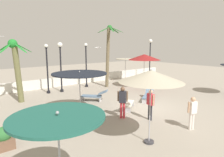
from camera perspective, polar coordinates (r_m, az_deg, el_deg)
The scene contains 21 objects.
ground_plane at distance 12.73m, azimuth 9.42°, elevation -8.20°, with size 56.00×56.00×0.00m, color #9E9384.
boundary_wall at distance 20.01m, azimuth -11.03°, elevation -0.46°, with size 25.20×0.30×0.83m, color silver.
patio_umbrella_0 at distance 7.58m, azimuth 11.32°, elevation 0.57°, with size 2.51×2.51×2.99m.
patio_umbrella_1 at distance 4.76m, azimuth -15.49°, elevation -12.91°, with size 2.18×2.18×2.41m.
patio_umbrella_2 at distance 17.86m, azimuth 9.41°, elevation 6.14°, with size 2.89×2.89×3.13m.
patio_umbrella_4 at distance 10.72m, azimuth -9.45°, elevation 0.90°, with size 2.96×2.96×2.51m.
patio_umbrella_5 at distance 21.24m, azimuth 3.95°, elevation 5.26°, with size 2.08×2.08×2.53m.
palm_tree_0 at distance 18.26m, azimuth -1.07°, elevation 8.51°, with size 2.50×2.30×5.71m.
palm_tree_1 at distance 14.53m, azimuth -26.14°, elevation 3.83°, with size 2.22×2.24×4.28m.
lamp_post_0 at distance 16.50m, azimuth -18.37°, elevation 3.27°, with size 0.30×0.30×3.98m.
lamp_post_1 at distance 18.33m, azimuth -7.55°, elevation 4.48°, with size 0.31×0.31×4.07m.
lamp_post_2 at distance 16.65m, azimuth -14.78°, elevation 5.45°, with size 0.42×0.42×4.12m.
lamp_post_3 at distance 23.31m, azimuth 11.05°, elevation 7.54°, with size 0.43×0.43×4.57m.
lounge_chair_0 at distance 11.91m, azimuth 4.50°, elevation -7.33°, with size 1.82×1.56×0.83m.
lounge_chair_1 at distance 14.18m, azimuth 10.49°, elevation -4.73°, with size 1.89×1.47×0.84m.
lounge_chair_2 at distance 13.80m, azimuth -5.13°, elevation -4.94°, with size 1.65×1.74×0.82m.
guest_0 at distance 9.83m, azimuth 22.38°, elevation -8.49°, with size 0.55×0.31×1.56m.
guest_1 at distance 10.44m, azimuth 3.12°, elevation -6.05°, with size 0.42×0.43×1.73m.
guest_2 at distance 10.41m, azimuth 11.13°, elevation -6.66°, with size 0.32×0.55×1.63m.
seagull_2 at distance 18.17m, azimuth -4.39°, elevation 8.98°, with size 0.38×1.33×0.14m.
planter at distance 8.77m, azimuth -29.13°, elevation -15.10°, with size 0.70×0.70×0.85m.
Camera 1 is at (-9.06, -8.05, 3.88)m, focal length 31.35 mm.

